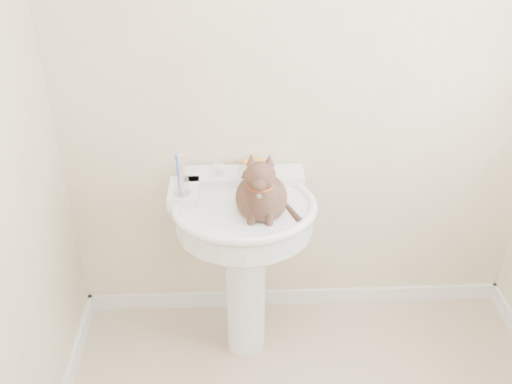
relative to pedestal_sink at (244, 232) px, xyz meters
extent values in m
cube|color=white|center=(0.28, 0.28, -0.64)|extent=(2.20, 0.02, 0.09)
cylinder|color=white|center=(0.00, -0.01, -0.35)|extent=(0.19, 0.19, 0.67)
cylinder|color=white|center=(0.00, -0.01, 0.08)|extent=(0.59, 0.59, 0.13)
ellipsoid|color=white|center=(0.00, -0.01, 0.02)|extent=(0.54, 0.47, 0.21)
torus|color=white|center=(0.00, -0.01, 0.14)|extent=(0.62, 0.62, 0.04)
cube|color=white|center=(0.00, 0.20, 0.16)|extent=(0.55, 0.15, 0.06)
cube|color=white|center=(-0.26, 0.08, 0.16)|extent=(0.13, 0.20, 0.06)
cylinder|color=silver|center=(0.00, 0.16, 0.21)|extent=(0.05, 0.05, 0.05)
cylinder|color=silver|center=(0.00, 0.11, 0.24)|extent=(0.04, 0.04, 0.14)
sphere|color=white|center=(-0.11, 0.18, 0.23)|extent=(0.06, 0.06, 0.06)
sphere|color=white|center=(0.11, 0.18, 0.23)|extent=(0.06, 0.06, 0.06)
cube|color=orange|center=(0.05, 0.25, 0.20)|extent=(0.10, 0.07, 0.03)
cylinder|color=silver|center=(-0.26, 0.02, 0.19)|extent=(0.07, 0.07, 0.01)
cylinder|color=white|center=(-0.26, 0.02, 0.24)|extent=(0.06, 0.06, 0.09)
cylinder|color=blue|center=(-0.27, 0.02, 0.29)|extent=(0.01, 0.01, 0.17)
cylinder|color=silver|center=(-0.26, 0.02, 0.29)|extent=(0.01, 0.01, 0.17)
cylinder|color=pink|center=(-0.25, 0.02, 0.29)|extent=(0.01, 0.01, 0.17)
ellipsoid|color=brown|center=(0.07, -0.04, 0.20)|extent=(0.22, 0.25, 0.19)
ellipsoid|color=brown|center=(0.07, -0.13, 0.27)|extent=(0.14, 0.13, 0.18)
ellipsoid|color=brown|center=(0.07, -0.16, 0.38)|extent=(0.12, 0.11, 0.11)
cone|color=brown|center=(0.04, -0.14, 0.44)|extent=(0.04, 0.04, 0.05)
cone|color=brown|center=(0.10, -0.14, 0.44)|extent=(0.04, 0.04, 0.05)
cylinder|color=brown|center=(0.18, -0.02, 0.14)|extent=(0.03, 0.03, 0.23)
torus|color=#983E20|center=(0.07, -0.15, 0.33)|extent=(0.10, 0.10, 0.01)
camera|label=1|loc=(-0.04, -2.02, 1.46)|focal=40.00mm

